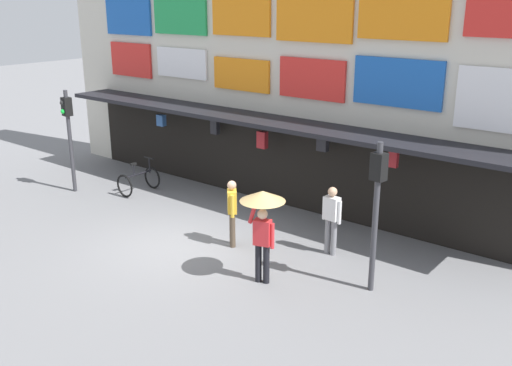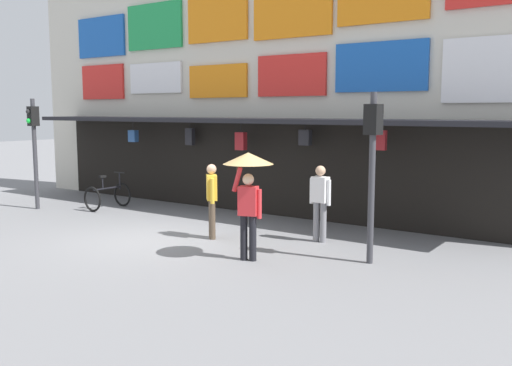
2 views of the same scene
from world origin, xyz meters
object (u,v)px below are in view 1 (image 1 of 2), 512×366
(pedestrian_in_green, at_px, (331,217))
(traffic_light_far, at_px, (377,194))
(pedestrian_with_umbrella, at_px, (263,211))
(pedestrian_in_black, at_px, (232,210))
(traffic_light_near, at_px, (68,125))
(bicycle_parked, at_px, (139,181))

(pedestrian_in_green, bearing_deg, traffic_light_far, -31.74)
(pedestrian_with_umbrella, relative_size, pedestrian_in_black, 1.24)
(traffic_light_near, height_order, pedestrian_in_black, traffic_light_near)
(pedestrian_in_black, bearing_deg, pedestrian_with_umbrella, -31.17)
(pedestrian_in_green, distance_m, pedestrian_with_umbrella, 2.29)
(traffic_light_near, relative_size, bicycle_parked, 2.74)
(traffic_light_near, xyz_separation_m, bicycle_parked, (1.72, 1.17, -1.75))
(pedestrian_in_green, bearing_deg, traffic_light_near, -173.41)
(bicycle_parked, distance_m, pedestrian_with_umbrella, 7.18)
(traffic_light_near, distance_m, pedestrian_in_green, 8.93)
(traffic_light_far, bearing_deg, bicycle_parked, 172.42)
(traffic_light_near, xyz_separation_m, pedestrian_in_black, (6.64, -0.07, -1.19))
(traffic_light_near, relative_size, pedestrian_in_black, 1.90)
(bicycle_parked, xyz_separation_m, pedestrian_in_black, (4.93, -1.25, 0.55))
(pedestrian_in_green, height_order, pedestrian_in_black, same)
(bicycle_parked, bearing_deg, pedestrian_with_umbrella, -19.05)
(bicycle_parked, distance_m, pedestrian_in_black, 5.11)
(bicycle_parked, bearing_deg, pedestrian_in_green, -1.28)
(pedestrian_in_green, height_order, pedestrian_with_umbrella, pedestrian_with_umbrella)
(traffic_light_near, bearing_deg, bicycle_parked, 34.37)
(traffic_light_far, bearing_deg, pedestrian_in_green, 148.26)
(traffic_light_far, bearing_deg, pedestrian_with_umbrella, -150.02)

